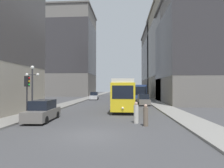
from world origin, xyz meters
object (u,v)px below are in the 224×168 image
object	(u,v)px
parked_car_left_mid	(94,96)
pedestrian_crossing_near	(136,113)
streetcar	(124,93)
lamp_post_left_near	(32,82)
traffic_light_near_left	(27,86)
transit_bus	(138,91)
parked_car_right_far	(143,100)
parked_car_left_near	(43,111)
pedestrian_crossing_far	(146,116)

from	to	relation	value
parked_car_left_mid	pedestrian_crossing_near	xyz separation A→B (m)	(8.16, -27.87, -0.03)
streetcar	pedestrian_crossing_near	size ratio (longest dim) A/B	7.27
lamp_post_left_near	pedestrian_crossing_near	bearing A→B (deg)	-12.93
parked_car_left_mid	traffic_light_near_left	bearing A→B (deg)	-96.97
pedestrian_crossing_near	transit_bus	bearing A→B (deg)	-45.42
pedestrian_crossing_near	traffic_light_near_left	bearing A→B (deg)	43.52
parked_car_right_far	pedestrian_crossing_near	distance (m)	15.49
parked_car_left_mid	traffic_light_near_left	distance (m)	27.05
transit_bus	parked_car_right_far	world-z (taller)	transit_bus
parked_car_left_near	pedestrian_crossing_far	bearing A→B (deg)	-13.42
parked_car_left_near	streetcar	bearing A→B (deg)	50.26
pedestrian_crossing_near	parked_car_left_mid	bearing A→B (deg)	-24.56
parked_car_left_near	pedestrian_crossing_far	distance (m)	8.97
streetcar	traffic_light_near_left	distance (m)	12.72
pedestrian_crossing_far	traffic_light_near_left	world-z (taller)	traffic_light_near_left
streetcar	pedestrian_crossing_far	world-z (taller)	streetcar
parked_car_left_mid	lamp_post_left_near	bearing A→B (deg)	-97.64
pedestrian_crossing_near	lamp_post_left_near	bearing A→B (deg)	36.18
parked_car_right_far	parked_car_left_near	bearing A→B (deg)	53.05
transit_bus	parked_car_left_near	distance (m)	30.52
parked_car_right_far	transit_bus	bearing A→B (deg)	-93.22
lamp_post_left_near	traffic_light_near_left	bearing A→B (deg)	-80.81
transit_bus	lamp_post_left_near	world-z (taller)	lamp_post_left_near
parked_car_left_mid	parked_car_right_far	xyz separation A→B (m)	(10.25, -12.52, 0.00)
pedestrian_crossing_near	lamp_post_left_near	world-z (taller)	lamp_post_left_near
transit_bus	parked_car_left_near	size ratio (longest dim) A/B	2.57
transit_bus	traffic_light_near_left	xyz separation A→B (m)	(-12.16, -28.21, 1.15)
lamp_post_left_near	parked_car_right_far	bearing A→B (deg)	47.02
pedestrian_crossing_far	pedestrian_crossing_near	bearing A→B (deg)	134.44
parked_car_left_near	lamp_post_left_near	distance (m)	3.67
traffic_light_near_left	lamp_post_left_near	bearing A→B (deg)	99.19
parked_car_left_mid	pedestrian_crossing_near	bearing A→B (deg)	-77.07
parked_car_left_mid	traffic_light_near_left	world-z (taller)	traffic_light_near_left
parked_car_left_near	lamp_post_left_near	xyz separation A→B (m)	(-1.90, 1.78, 2.59)
parked_car_left_mid	pedestrian_crossing_far	world-z (taller)	parked_car_left_mid
transit_bus	pedestrian_crossing_near	xyz separation A→B (m)	(-2.31, -29.17, -1.13)
parked_car_left_mid	parked_car_left_near	bearing A→B (deg)	-93.39
transit_bus	parked_car_left_near	bearing A→B (deg)	-110.77
transit_bus	parked_car_left_near	xyz separation A→B (m)	(-10.48, -28.64, -1.10)
traffic_light_near_left	pedestrian_crossing_far	bearing A→B (deg)	-11.01
transit_bus	pedestrian_crossing_far	world-z (taller)	transit_bus
parked_car_right_far	lamp_post_left_near	distance (m)	18.01
lamp_post_left_near	transit_bus	bearing A→B (deg)	65.26
transit_bus	pedestrian_crossing_far	size ratio (longest dim) A/B	7.23
transit_bus	pedestrian_crossing_near	world-z (taller)	transit_bus
transit_bus	parked_car_right_far	size ratio (longest dim) A/B	2.77
parked_car_right_far	pedestrian_crossing_far	size ratio (longest dim) A/B	2.61
streetcar	lamp_post_left_near	bearing A→B (deg)	-138.31
streetcar	parked_car_left_mid	world-z (taller)	streetcar
parked_car_left_near	traffic_light_near_left	size ratio (longest dim) A/B	1.23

